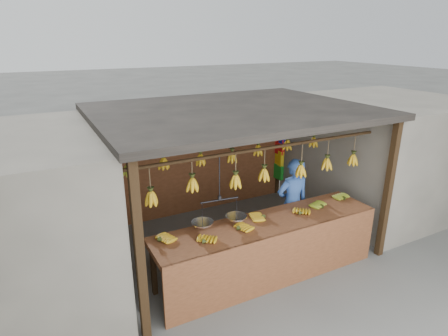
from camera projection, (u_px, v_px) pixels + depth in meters
ground at (232, 241)px, 6.70m from camera, size 80.00×80.00×0.00m
stall at (223, 130)px, 6.32m from camera, size 4.30×3.30×2.40m
neighbor_right at (382, 153)px, 7.88m from camera, size 3.00×3.00×2.30m
counter at (272, 237)px, 5.43m from camera, size 3.50×0.80×0.96m
hanging_bananas at (232, 156)px, 6.17m from camera, size 3.62×2.22×0.37m
balance_scale at (220, 217)px, 5.17m from camera, size 0.79×0.35×0.95m
vendor at (292, 204)px, 6.29m from camera, size 0.62×0.44×1.61m
bag_bundles at (279, 153)px, 8.33m from camera, size 0.08×0.26×1.19m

